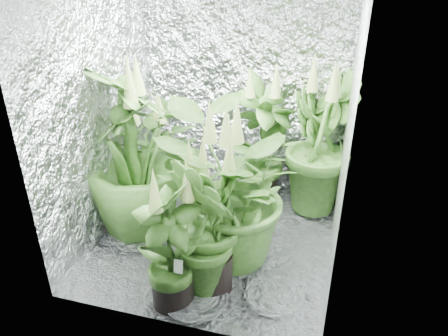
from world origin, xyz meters
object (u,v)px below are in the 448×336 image
at_px(plant_d, 134,156).
at_px(plant_g, 208,226).
at_px(plant_c, 320,143).
at_px(plant_f, 170,245).
at_px(plant_e, 228,194).
at_px(circulation_fan, 311,192).
at_px(plant_a, 154,149).
at_px(plant_b, 263,141).

relative_size(plant_d, plant_g, 1.32).
bearing_deg(plant_c, plant_d, -151.14).
relative_size(plant_f, plant_g, 0.92).
height_order(plant_e, plant_g, plant_e).
bearing_deg(plant_f, circulation_fan, 61.73).
relative_size(plant_a, plant_c, 0.79).
height_order(plant_c, circulation_fan, plant_c).
distance_m(plant_b, circulation_fan, 0.56).
distance_m(plant_b, plant_e, 0.85).
relative_size(plant_e, circulation_fan, 3.26).
xyz_separation_m(plant_b, plant_d, (-0.77, -0.66, 0.09)).
bearing_deg(plant_g, plant_f, -132.75).
height_order(plant_f, circulation_fan, plant_f).
bearing_deg(plant_e, plant_g, -100.56).
distance_m(plant_a, plant_d, 0.49).
xyz_separation_m(plant_c, plant_e, (-0.49, -0.85, -0.03)).
relative_size(plant_b, plant_d, 0.86).
bearing_deg(plant_b, plant_e, -93.70).
bearing_deg(circulation_fan, plant_a, -172.76).
distance_m(plant_a, plant_f, 1.22).
bearing_deg(plant_f, plant_d, 128.97).
relative_size(plant_c, circulation_fan, 3.44).
relative_size(plant_a, plant_e, 0.83).
height_order(plant_c, plant_f, plant_c).
xyz_separation_m(plant_b, plant_e, (-0.05, -0.85, 0.01)).
distance_m(plant_d, circulation_fan, 1.42).
relative_size(plant_b, plant_g, 1.13).
relative_size(plant_a, plant_d, 0.72).
xyz_separation_m(plant_e, plant_f, (-0.21, -0.43, -0.11)).
relative_size(plant_a, circulation_fan, 2.71).
bearing_deg(plant_d, plant_e, -14.40).
bearing_deg(plant_d, plant_g, -33.22).
bearing_deg(plant_a, plant_d, -81.66).
distance_m(plant_a, plant_c, 1.29).
distance_m(plant_d, plant_f, 0.82).
distance_m(plant_f, circulation_fan, 1.46).
bearing_deg(plant_c, plant_g, -115.96).
bearing_deg(plant_d, plant_b, 40.75).
relative_size(plant_e, plant_f, 1.24).
relative_size(plant_c, plant_f, 1.30).
xyz_separation_m(plant_e, plant_g, (-0.05, -0.25, -0.08)).
bearing_deg(plant_b, plant_f, -101.87).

